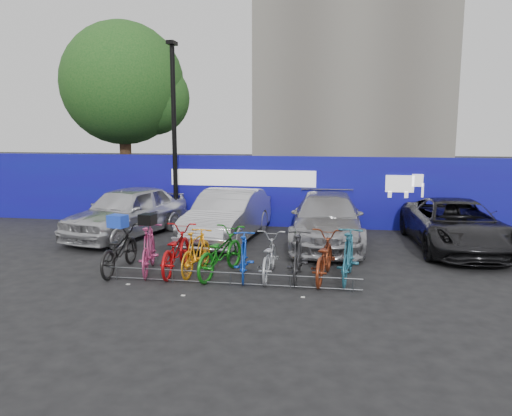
% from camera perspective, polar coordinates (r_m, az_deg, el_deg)
% --- Properties ---
extents(ground, '(100.00, 100.00, 0.00)m').
position_cam_1_polar(ground, '(11.44, -2.31, -7.91)').
color(ground, black).
rests_on(ground, ground).
extents(hoarding, '(22.00, 0.18, 2.40)m').
position_cam_1_polar(hoarding, '(16.98, 1.82, 1.93)').
color(hoarding, '#130A91').
rests_on(hoarding, ground).
extents(tree, '(5.40, 5.20, 7.80)m').
position_cam_1_polar(tree, '(22.69, -14.38, 13.29)').
color(tree, '#382314').
rests_on(tree, ground).
extents(lamppost, '(0.25, 0.50, 6.11)m').
position_cam_1_polar(lamppost, '(16.99, -9.34, 8.81)').
color(lamppost, black).
rests_on(lamppost, ground).
extents(bike_rack, '(5.60, 0.03, 0.30)m').
position_cam_1_polar(bike_rack, '(10.83, -2.96, -8.01)').
color(bike_rack, '#595B60').
rests_on(bike_rack, ground).
extents(car_0, '(2.99, 4.94, 1.57)m').
position_cam_1_polar(car_0, '(15.91, -14.51, -0.39)').
color(car_0, silver).
rests_on(car_0, ground).
extents(car_1, '(2.02, 4.69, 1.50)m').
position_cam_1_polar(car_1, '(14.89, -3.25, -0.89)').
color(car_1, '#B3B3B7').
rests_on(car_1, ground).
extents(car_2, '(2.16, 5.02, 1.44)m').
position_cam_1_polar(car_2, '(14.64, 8.10, -1.27)').
color(car_2, '#A0A0A5').
rests_on(car_2, ground).
extents(car_3, '(2.60, 5.08, 1.37)m').
position_cam_1_polar(car_3, '(14.88, 21.87, -1.81)').
color(car_3, black).
rests_on(car_3, ground).
extents(bike_0, '(0.77, 2.05, 1.06)m').
position_cam_1_polar(bike_0, '(12.16, -15.39, -4.60)').
color(bike_0, black).
rests_on(bike_0, ground).
extents(bike_1, '(0.96, 1.97, 1.14)m').
position_cam_1_polar(bike_1, '(11.90, -12.16, -4.57)').
color(bike_1, '#C13D78').
rests_on(bike_1, ground).
extents(bike_2, '(0.78, 2.07, 1.08)m').
position_cam_1_polar(bike_2, '(11.80, -9.18, -4.76)').
color(bike_2, '#B00A0D').
rests_on(bike_2, ground).
extents(bike_3, '(0.67, 1.77, 1.04)m').
position_cam_1_polar(bike_3, '(11.63, -6.84, -5.00)').
color(bike_3, orange).
rests_on(bike_3, ground).
extents(bike_4, '(1.20, 2.17, 1.08)m').
position_cam_1_polar(bike_4, '(11.45, -4.13, -5.09)').
color(bike_4, '#126F13').
rests_on(bike_4, ground).
extents(bike_5, '(0.76, 1.78, 1.04)m').
position_cam_1_polar(bike_5, '(11.24, -1.40, -5.46)').
color(bike_5, blue).
rests_on(bike_5, ground).
extents(bike_6, '(0.67, 1.87, 0.98)m').
position_cam_1_polar(bike_6, '(11.30, 1.44, -5.54)').
color(bike_6, '#979A9F').
rests_on(bike_6, ground).
extents(bike_7, '(0.51, 1.79, 1.07)m').
position_cam_1_polar(bike_7, '(11.19, 4.81, -5.47)').
color(bike_7, '#262628').
rests_on(bike_7, ground).
extents(bike_8, '(0.92, 2.06, 1.05)m').
position_cam_1_polar(bike_8, '(11.22, 7.74, -5.54)').
color(bike_8, maroon).
rests_on(bike_8, ground).
extents(bike_9, '(0.77, 1.97, 1.15)m').
position_cam_1_polar(bike_9, '(11.21, 10.50, -5.36)').
color(bike_9, '#216077').
rests_on(bike_9, ground).
extents(cargo_crate, '(0.47, 0.40, 0.29)m').
position_cam_1_polar(cargo_crate, '(12.02, -15.53, -1.46)').
color(cargo_crate, blue).
rests_on(cargo_crate, bike_0).
extents(cargo_topcase, '(0.38, 0.36, 0.25)m').
position_cam_1_polar(cargo_topcase, '(11.76, -12.28, -1.28)').
color(cargo_topcase, black).
rests_on(cargo_topcase, bike_1).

